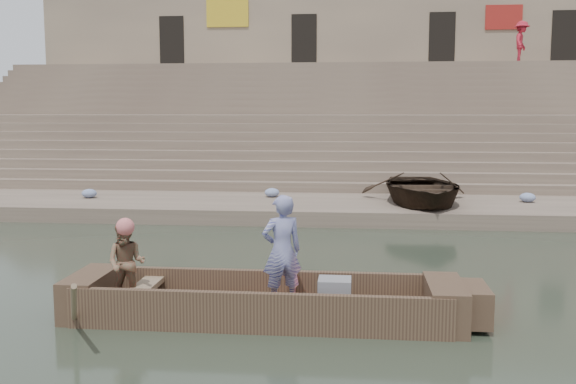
% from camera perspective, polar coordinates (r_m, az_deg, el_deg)
% --- Properties ---
extents(ground, '(120.00, 120.00, 0.00)m').
position_cam_1_polar(ground, '(10.86, 1.90, -8.74)').
color(ground, '#283225').
rests_on(ground, ground).
extents(lower_landing, '(32.00, 4.00, 0.40)m').
position_cam_1_polar(lower_landing, '(18.64, 3.62, -1.44)').
color(lower_landing, '#816E5C').
rests_on(lower_landing, ground).
extents(mid_landing, '(32.00, 3.00, 2.80)m').
position_cam_1_polar(mid_landing, '(25.98, 4.31, 3.62)').
color(mid_landing, '#816E5C').
rests_on(mid_landing, ground).
extents(upper_landing, '(32.00, 3.00, 5.20)m').
position_cam_1_polar(upper_landing, '(32.93, 4.67, 6.43)').
color(upper_landing, '#816E5C').
rests_on(upper_landing, ground).
extents(ghat_steps, '(32.00, 11.00, 5.20)m').
position_cam_1_polar(ghat_steps, '(27.65, 4.41, 4.66)').
color(ghat_steps, '#816E5C').
rests_on(ghat_steps, ground).
extents(building_wall, '(32.00, 5.07, 11.20)m').
position_cam_1_polar(building_wall, '(37.02, 4.86, 11.15)').
color(building_wall, '#9E886B').
rests_on(building_wall, ground).
extents(main_rowboat, '(5.00, 1.30, 0.22)m').
position_cam_1_polar(main_rowboat, '(9.51, -2.20, -10.36)').
color(main_rowboat, brown).
rests_on(main_rowboat, ground).
extents(rowboat_trim, '(6.04, 2.63, 1.84)m').
position_cam_1_polar(rowboat_trim, '(9.42, -0.95, -9.28)').
color(rowboat_trim, brown).
rests_on(rowboat_trim, ground).
extents(standing_man, '(0.68, 0.58, 1.58)m').
position_cam_1_polar(standing_man, '(9.20, -0.53, -5.13)').
color(standing_man, navy).
rests_on(standing_man, main_rowboat).
extents(rowing_man, '(0.57, 0.45, 1.17)m').
position_cam_1_polar(rowing_man, '(9.63, -13.89, -6.05)').
color(rowing_man, '#26744C').
rests_on(rowing_man, main_rowboat).
extents(television, '(0.46, 0.42, 0.40)m').
position_cam_1_polar(television, '(9.33, 4.01, -8.72)').
color(television, gray).
rests_on(television, main_rowboat).
extents(beached_rowboat, '(3.35, 4.47, 0.88)m').
position_cam_1_polar(beached_rowboat, '(18.45, 11.52, 0.35)').
color(beached_rowboat, '#2D2116').
rests_on(beached_rowboat, lower_landing).
extents(pedestrian, '(1.12, 1.42, 1.92)m').
position_cam_1_polar(pedestrian, '(33.25, 19.66, 12.20)').
color(pedestrian, '#B21E2F').
rests_on(pedestrian, upper_landing).
extents(cloth_bundles, '(17.29, 1.80, 0.26)m').
position_cam_1_polar(cloth_bundles, '(18.80, 8.84, -0.42)').
color(cloth_bundles, '#3F5999').
rests_on(cloth_bundles, lower_landing).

